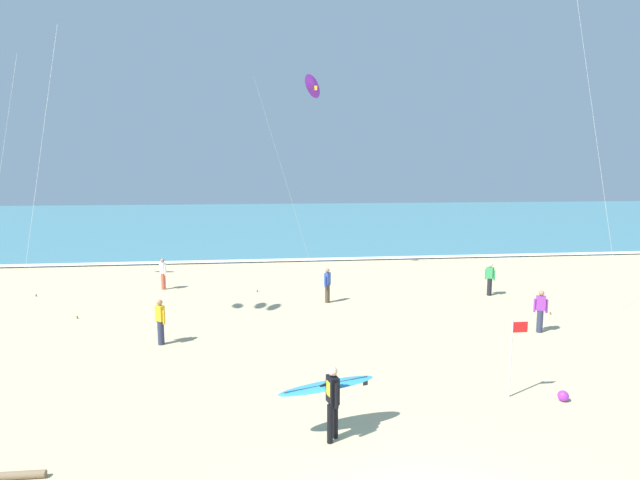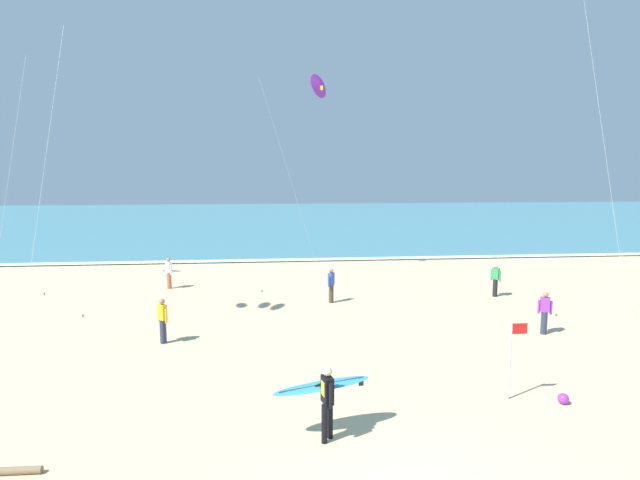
{
  "view_description": "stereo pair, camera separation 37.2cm",
  "coord_description": "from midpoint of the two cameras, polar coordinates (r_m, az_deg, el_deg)",
  "views": [
    {
      "loc": [
        -2.84,
        -7.22,
        5.9
      ],
      "look_at": [
        -0.99,
        7.83,
        3.83
      ],
      "focal_mm": 28.01,
      "sensor_mm": 36.0,
      "label": 1
    },
    {
      "loc": [
        -2.47,
        -7.26,
        5.9
      ],
      "look_at": [
        -0.99,
        7.83,
        3.83
      ],
      "focal_mm": 28.01,
      "sensor_mm": 36.0,
      "label": 2
    }
  ],
  "objects": [
    {
      "name": "driftwood_log",
      "position": [
        12.4,
        -33.38,
        -21.61
      ],
      "size": [
        1.63,
        0.19,
        0.15
      ],
      "primitive_type": "cylinder",
      "rotation": [
        0.0,
        1.57,
        3.12
      ],
      "color": "#846B4C",
      "rests_on": "ground"
    },
    {
      "name": "shoreline_foam",
      "position": [
        33.49,
        -2.34,
        -2.24
      ],
      "size": [
        160.0,
        0.95,
        0.01
      ],
      "primitive_type": "cube",
      "color": "white",
      "rests_on": "ocean_water"
    },
    {
      "name": "bystander_yellow_top",
      "position": [
        18.23,
        -18.34,
        -8.85
      ],
      "size": [
        0.38,
        0.37,
        1.59
      ],
      "color": "#2D334C",
      "rests_on": "ground"
    },
    {
      "name": "kite_delta_violet_near",
      "position": [
        28.68,
        -1.17,
        17.14
      ],
      "size": [
        3.89,
        4.5,
        11.29
      ],
      "color": "purple",
      "rests_on": "ground"
    },
    {
      "name": "ocean_water",
      "position": [
        62.9,
        -4.55,
        2.4
      ],
      "size": [
        160.0,
        60.0,
        0.08
      ],
      "primitive_type": "cube",
      "color": "teal",
      "rests_on": "ground"
    },
    {
      "name": "bystander_white_top",
      "position": [
        26.5,
        -17.88,
        -3.68
      ],
      "size": [
        0.36,
        0.39,
        1.59
      ],
      "color": "#D8593F",
      "rests_on": "ground"
    },
    {
      "name": "lifeguard_flag",
      "position": [
        14.22,
        20.49,
        -11.77
      ],
      "size": [
        0.44,
        0.05,
        2.1
      ],
      "color": "silver",
      "rests_on": "ground"
    },
    {
      "name": "surfer_lead",
      "position": [
        11.59,
        0.17,
        -17.0
      ],
      "size": [
        2.35,
        1.14,
        1.71
      ],
      "color": "black",
      "rests_on": "ground"
    },
    {
      "name": "bystander_purple_top",
      "position": [
        20.23,
        23.39,
        -7.45
      ],
      "size": [
        0.47,
        0.29,
        1.59
      ],
      "color": "#2D334C",
      "rests_on": "ground"
    },
    {
      "name": "beach_ball",
      "position": [
        14.88,
        25.36,
        -15.8
      ],
      "size": [
        0.28,
        0.28,
        0.28
      ],
      "primitive_type": "sphere",
      "color": "purple",
      "rests_on": "ground"
    },
    {
      "name": "bystander_blue_top",
      "position": [
        22.72,
        0.38,
        -5.17
      ],
      "size": [
        0.33,
        0.42,
        1.59
      ],
      "color": "#4C3D2D",
      "rests_on": "ground"
    },
    {
      "name": "bystander_green_top",
      "position": [
        25.31,
        18.43,
        -4.24
      ],
      "size": [
        0.36,
        0.39,
        1.59
      ],
      "color": "black",
      "rests_on": "ground"
    }
  ]
}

